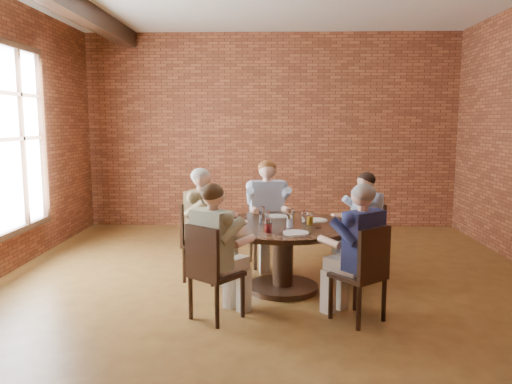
{
  "coord_description": "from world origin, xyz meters",
  "views": [
    {
      "loc": [
        -0.0,
        -5.37,
        1.85
      ],
      "look_at": [
        -0.19,
        1.0,
        0.96
      ],
      "focal_mm": 35.0,
      "sensor_mm": 36.0,
      "label": 1
    }
  ],
  "objects_px": {
    "chair_d": "(210,269)",
    "diner_e": "(358,253)",
    "diner_a": "(362,226)",
    "diner_d": "(216,252)",
    "diner_b": "(268,214)",
    "chair_e": "(365,271)",
    "chair_b": "(266,225)",
    "chair_c": "(198,237)",
    "smartphone": "(318,227)",
    "diner_c": "(205,225)",
    "dining_table": "(283,244)",
    "chair_a": "(367,237)"
  },
  "relations": [
    {
      "from": "diner_a",
      "to": "diner_c",
      "type": "bearing_deg",
      "value": -112.18
    },
    {
      "from": "chair_e",
      "to": "chair_c",
      "type": "bearing_deg",
      "value": -75.2
    },
    {
      "from": "dining_table",
      "to": "chair_b",
      "type": "distance_m",
      "value": 1.08
    },
    {
      "from": "chair_d",
      "to": "diner_e",
      "type": "distance_m",
      "value": 1.39
    },
    {
      "from": "diner_d",
      "to": "diner_a",
      "type": "bearing_deg",
      "value": -102.54
    },
    {
      "from": "dining_table",
      "to": "chair_d",
      "type": "xyz_separation_m",
      "value": [
        -0.7,
        -0.89,
        -0.03
      ]
    },
    {
      "from": "diner_b",
      "to": "chair_d",
      "type": "bearing_deg",
      "value": -115.99
    },
    {
      "from": "smartphone",
      "to": "dining_table",
      "type": "bearing_deg",
      "value": 158.77
    },
    {
      "from": "chair_e",
      "to": "smartphone",
      "type": "height_order",
      "value": "chair_e"
    },
    {
      "from": "chair_b",
      "to": "smartphone",
      "type": "height_order",
      "value": "chair_b"
    },
    {
      "from": "diner_b",
      "to": "smartphone",
      "type": "distance_m",
      "value": 1.25
    },
    {
      "from": "chair_b",
      "to": "diner_b",
      "type": "height_order",
      "value": "diner_b"
    },
    {
      "from": "diner_c",
      "to": "diner_d",
      "type": "bearing_deg",
      "value": -147.48
    },
    {
      "from": "diner_c",
      "to": "chair_d",
      "type": "height_order",
      "value": "diner_c"
    },
    {
      "from": "diner_a",
      "to": "diner_d",
      "type": "relative_size",
      "value": 0.98
    },
    {
      "from": "chair_a",
      "to": "chair_b",
      "type": "distance_m",
      "value": 1.33
    },
    {
      "from": "diner_a",
      "to": "diner_b",
      "type": "xyz_separation_m",
      "value": [
        -1.13,
        0.48,
        0.05
      ]
    },
    {
      "from": "dining_table",
      "to": "diner_c",
      "type": "relative_size",
      "value": 1.18
    },
    {
      "from": "diner_b",
      "to": "diner_c",
      "type": "distance_m",
      "value": 0.97
    },
    {
      "from": "chair_d",
      "to": "diner_c",
      "type": "bearing_deg",
      "value": -42.12
    },
    {
      "from": "chair_e",
      "to": "diner_b",
      "type": "bearing_deg",
      "value": -103.2
    },
    {
      "from": "chair_b",
      "to": "chair_d",
      "type": "height_order",
      "value": "chair_b"
    },
    {
      "from": "dining_table",
      "to": "diner_a",
      "type": "distance_m",
      "value": 1.08
    },
    {
      "from": "chair_b",
      "to": "diner_d",
      "type": "height_order",
      "value": "diner_d"
    },
    {
      "from": "chair_a",
      "to": "diner_a",
      "type": "height_order",
      "value": "diner_a"
    },
    {
      "from": "chair_a",
      "to": "diner_b",
      "type": "height_order",
      "value": "diner_b"
    },
    {
      "from": "dining_table",
      "to": "chair_e",
      "type": "xyz_separation_m",
      "value": [
        0.73,
        -0.9,
        -0.03
      ]
    },
    {
      "from": "chair_b",
      "to": "smartphone",
      "type": "relative_size",
      "value": 7.25
    },
    {
      "from": "chair_e",
      "to": "smartphone",
      "type": "xyz_separation_m",
      "value": [
        -0.36,
        0.74,
        0.25
      ]
    },
    {
      "from": "diner_a",
      "to": "diner_d",
      "type": "height_order",
      "value": "diner_d"
    },
    {
      "from": "chair_c",
      "to": "chair_b",
      "type": "bearing_deg",
      "value": -28.64
    },
    {
      "from": "diner_b",
      "to": "diner_d",
      "type": "xyz_separation_m",
      "value": [
        -0.47,
        -1.8,
        -0.04
      ]
    },
    {
      "from": "diner_a",
      "to": "diner_c",
      "type": "xyz_separation_m",
      "value": [
        -1.86,
        -0.16,
        0.03
      ]
    },
    {
      "from": "diner_a",
      "to": "diner_c",
      "type": "height_order",
      "value": "diner_c"
    },
    {
      "from": "chair_a",
      "to": "smartphone",
      "type": "bearing_deg",
      "value": -71.21
    },
    {
      "from": "diner_d",
      "to": "chair_e",
      "type": "height_order",
      "value": "diner_d"
    },
    {
      "from": "diner_b",
      "to": "chair_c",
      "type": "height_order",
      "value": "diner_b"
    },
    {
      "from": "dining_table",
      "to": "chair_d",
      "type": "relative_size",
      "value": 1.71
    },
    {
      "from": "chair_b",
      "to": "diner_e",
      "type": "bearing_deg",
      "value": -75.67
    },
    {
      "from": "chair_a",
      "to": "diner_d",
      "type": "bearing_deg",
      "value": -78.11
    },
    {
      "from": "chair_b",
      "to": "chair_d",
      "type": "xyz_separation_m",
      "value": [
        -0.5,
        -1.95,
        -0.02
      ]
    },
    {
      "from": "chair_c",
      "to": "diner_d",
      "type": "relative_size",
      "value": 0.72
    },
    {
      "from": "chair_c",
      "to": "chair_a",
      "type": "bearing_deg",
      "value": -65.47
    },
    {
      "from": "dining_table",
      "to": "chair_a",
      "type": "height_order",
      "value": "chair_a"
    },
    {
      "from": "chair_a",
      "to": "diner_b",
      "type": "distance_m",
      "value": 1.3
    },
    {
      "from": "diner_b",
      "to": "smartphone",
      "type": "height_order",
      "value": "diner_b"
    },
    {
      "from": "smartphone",
      "to": "diner_e",
      "type": "bearing_deg",
      "value": -63.32
    },
    {
      "from": "chair_b",
      "to": "chair_e",
      "type": "xyz_separation_m",
      "value": [
        0.92,
        -1.96,
        -0.02
      ]
    },
    {
      "from": "dining_table",
      "to": "diner_b",
      "type": "height_order",
      "value": "diner_b"
    },
    {
      "from": "chair_a",
      "to": "chair_b",
      "type": "xyz_separation_m",
      "value": [
        -1.22,
        0.54,
        0.02
      ]
    }
  ]
}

